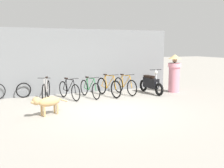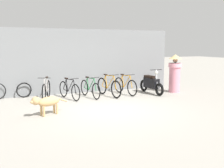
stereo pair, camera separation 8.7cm
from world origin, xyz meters
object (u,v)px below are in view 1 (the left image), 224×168
Objects in this scene: bicycle_0 at (46,90)px; bicycle_4 at (125,86)px; bicycle_3 at (108,87)px; stray_dog at (47,102)px; spare_tire_right at (24,90)px; bicycle_1 at (69,90)px; motorcycle at (151,84)px; bicycle_2 at (90,89)px; person_in_robes at (174,72)px.

bicycle_0 reaches higher than bicycle_4.
stray_dog is (-2.87, -2.06, 0.04)m from bicycle_3.
bicycle_1 is at bearing -30.77° from spare_tire_right.
bicycle_3 is 1.02× the size of motorcycle.
bicycle_2 is at bearing 75.30° from bicycle_1.
bicycle_3 is 1.05× the size of person_in_robes.
bicycle_3 is at bearing 73.09° from bicycle_1.
bicycle_3 reaches higher than bicycle_0.
bicycle_0 is at bearing 8.29° from person_in_robes.
spare_tire_right is at bearing 1.77° from person_in_robes.
bicycle_2 is at bearing 103.34° from bicycle_0.
motorcycle is 1.23m from person_in_robes.
bicycle_0 is 5.63m from person_in_robes.
bicycle_3 is (2.52, -0.22, 0.00)m from bicycle_0.
bicycle_1 is at bearing -140.61° from stray_dog.
bicycle_2 reaches higher than stray_dog.
bicycle_1 is at bearing 9.14° from person_in_robes.
bicycle_4 is at bearing -170.56° from stray_dog.
person_in_robes is (4.72, -0.38, 0.53)m from bicycle_1.
stray_dog is at bearing 9.81° from bicycle_0.
motorcycle reaches higher than bicycle_2.
bicycle_1 is at bearing -103.05° from bicycle_3.
person_in_robes reaches higher than bicycle_2.
person_in_robes is (3.86, -0.38, 0.53)m from bicycle_2.
person_in_robes is (2.26, -0.40, 0.52)m from bicycle_4.
bicycle_3 is 1.49× the size of stray_dog.
bicycle_4 reaches higher than bicycle_1.
bicycle_3 is (0.79, -0.07, 0.02)m from bicycle_2.
bicycle_1 is 2.46m from bicycle_4.
stray_dog is at bearing -82.50° from spare_tire_right.
bicycle_1 is 0.96× the size of bicycle_2.
stray_dog is (-4.80, -1.87, -0.01)m from motorcycle.
bicycle_2 is 2.97m from stray_dog.
person_in_robes is 6.51m from spare_tire_right.
bicycle_0 is 0.94× the size of motorcycle.
bicycle_1 is 0.93× the size of motorcycle.
stray_dog is (-2.07, -2.13, 0.06)m from bicycle_2.
bicycle_2 is (1.72, -0.16, -0.02)m from bicycle_0.
bicycle_1 is 2.63× the size of spare_tire_right.
bicycle_2 is 1.60m from bicycle_4.
bicycle_2 is 2.73× the size of spare_tire_right.
spare_tire_right is at bearing -120.39° from bicycle_2.
bicycle_2 is 2.66m from spare_tire_right.
bicycle_2 reaches higher than bicycle_1.
bicycle_1 reaches higher than stray_dog.
bicycle_4 is at bearing 81.80° from bicycle_2.
spare_tire_right is (-5.21, 1.23, -0.12)m from motorcycle.
bicycle_0 is 1.73m from bicycle_2.
motorcycle is at bearing 103.26° from bicycle_0.
bicycle_0 is 2.53m from bicycle_3.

